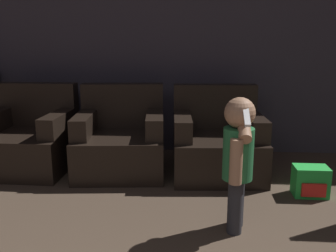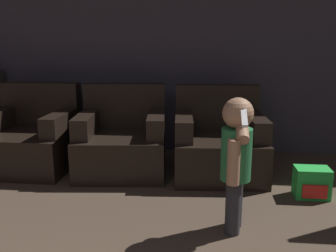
{
  "view_description": "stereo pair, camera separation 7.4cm",
  "coord_description": "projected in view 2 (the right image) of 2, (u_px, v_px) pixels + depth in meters",
  "views": [
    {
      "loc": [
        0.43,
        0.2,
        1.3
      ],
      "look_at": [
        0.22,
        3.15,
        0.6
      ],
      "focal_mm": 40.0,
      "sensor_mm": 36.0,
      "label": 1
    },
    {
      "loc": [
        0.51,
        0.21,
        1.3
      ],
      "look_at": [
        0.22,
        3.15,
        0.6
      ],
      "focal_mm": 40.0,
      "sensor_mm": 36.0,
      "label": 2
    }
  ],
  "objects": [
    {
      "name": "wall_back",
      "position": [
        161.0,
        38.0,
        4.21
      ],
      "size": [
        8.4,
        0.05,
        2.6
      ],
      "color": "#3D3842",
      "rests_on": "ground_plane"
    },
    {
      "name": "armchair_left",
      "position": [
        32.0,
        139.0,
        3.82
      ],
      "size": [
        0.85,
        0.83,
        0.84
      ],
      "rotation": [
        0.0,
        0.0,
        -0.02
      ],
      "color": "black",
      "rests_on": "ground_plane"
    },
    {
      "name": "armchair_right",
      "position": [
        219.0,
        144.0,
        3.64
      ],
      "size": [
        0.89,
        0.88,
        0.84
      ],
      "rotation": [
        0.0,
        0.0,
        0.07
      ],
      "color": "black",
      "rests_on": "ground_plane"
    },
    {
      "name": "person_toddler",
      "position": [
        236.0,
        155.0,
        2.47
      ],
      "size": [
        0.2,
        0.36,
        0.93
      ],
      "rotation": [
        0.0,
        0.0,
        -1.77
      ],
      "color": "#28282D",
      "rests_on": "ground_plane"
    },
    {
      "name": "armchair_middle",
      "position": [
        123.0,
        141.0,
        3.73
      ],
      "size": [
        0.91,
        0.89,
        0.84
      ],
      "rotation": [
        0.0,
        0.0,
        0.09
      ],
      "color": "black",
      "rests_on": "ground_plane"
    },
    {
      "name": "toy_backpack",
      "position": [
        312.0,
        183.0,
        3.11
      ],
      "size": [
        0.28,
        0.21,
        0.25
      ],
      "color": "green",
      "rests_on": "ground_plane"
    }
  ]
}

